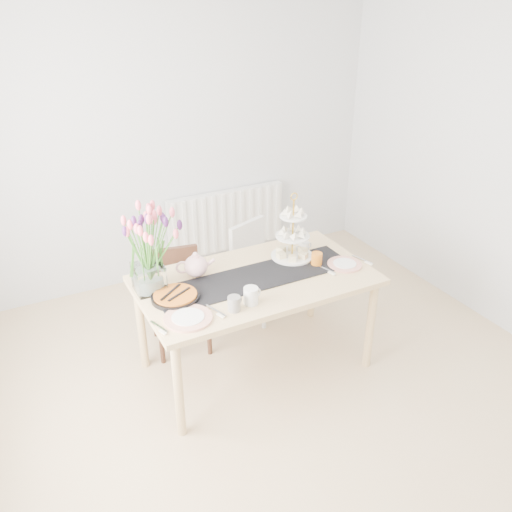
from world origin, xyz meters
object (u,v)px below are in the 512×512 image
tulip_vase (145,238)px  mug_white (251,296)px  teapot (196,266)px  plate_left (188,318)px  tart_tin (175,296)px  plate_right (345,264)px  radiator (227,220)px  chair_white (256,262)px  mug_orange (317,259)px  mug_grey (234,304)px  dining_table (256,287)px  chair_brown (177,292)px  cream_jug (303,247)px  cake_stand (292,242)px

tulip_vase → mug_white: size_ratio=6.12×
teapot → plate_left: teapot is taller
tart_tin → plate_right: 1.23m
radiator → chair_white: (-0.15, -0.91, 0.00)m
mug_orange → mug_grey: bearing=138.3°
tart_tin → mug_grey: bearing=-47.0°
chair_white → tulip_vase: 1.36m
mug_grey → chair_white: bearing=31.2°
mug_grey → plate_right: (0.95, 0.16, -0.04)m
dining_table → mug_white: 0.35m
chair_white → plate_left: (-0.96, -0.95, 0.31)m
mug_grey → plate_right: 0.97m
mug_grey → mug_white: bearing=-14.5°
radiator → mug_orange: bearing=-91.8°
radiator → teapot: (-0.87, -1.41, 0.38)m
chair_brown → tart_tin: (-0.20, -0.57, 0.33)m
chair_white → plate_right: 0.93m
chair_white → mug_orange: (0.10, -0.74, 0.34)m
radiator → cream_jug: bearing=-91.0°
mug_white → plate_left: size_ratio=0.38×
tulip_vase → cake_stand: 1.09m
tulip_vase → plate_right: bearing=-13.2°
cake_stand → mug_grey: bearing=-147.2°
radiator → tart_tin: bearing=-124.3°
dining_table → mug_orange: bearing=-4.5°
chair_white → mug_white: (-0.55, -0.97, 0.35)m
tulip_vase → cream_jug: bearing=0.1°
cake_stand → tart_tin: 0.97m
chair_white → plate_left: 1.39m
teapot → mug_grey: 0.51m
tart_tin → mug_orange: bearing=-1.9°
cream_jug → mug_grey: (-0.80, -0.48, 0.01)m
mug_white → tart_tin: bearing=131.0°
cake_stand → cream_jug: cake_stand is taller
chair_white → mug_orange: mug_orange is taller
chair_brown → plate_left: (-0.21, -0.82, 0.32)m
chair_white → mug_grey: mug_grey is taller
cake_stand → mug_grey: size_ratio=4.72×
radiator → tulip_vase: (-1.21, -1.43, 0.68)m
tart_tin → dining_table: bearing=0.3°
mug_grey → mug_orange: size_ratio=1.02×
cream_jug → tart_tin: 1.09m
cake_stand → mug_white: size_ratio=4.04×
chair_white → dining_table: bearing=-137.7°
chair_brown → cake_stand: cake_stand is taller
mug_orange → plate_left: bearing=131.3°
radiator → teapot: teapot is taller
chair_brown → mug_white: bearing=-66.4°
cake_stand → mug_white: (-0.55, -0.42, -0.07)m
mug_grey → plate_left: 0.29m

